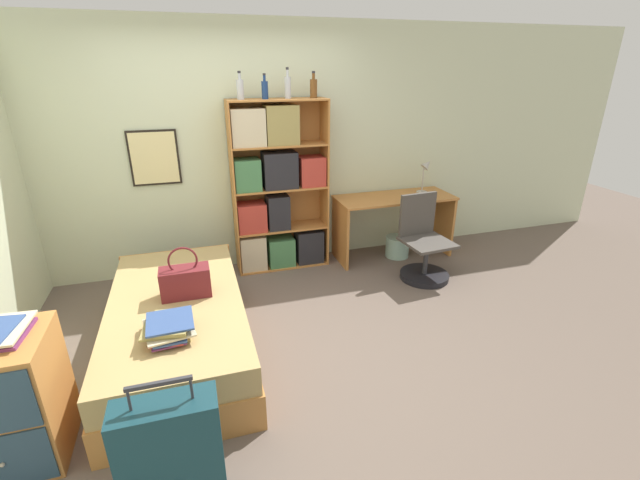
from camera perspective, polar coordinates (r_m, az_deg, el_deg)
ground_plane at (r=3.77m, az=-7.32°, el=-12.69°), size 14.00×14.00×0.00m
wall_back at (r=4.73m, az=-11.62°, el=11.48°), size 10.00×0.09×2.60m
bed at (r=3.64m, az=-18.29°, el=-10.74°), size 1.02×2.00×0.48m
handbag at (r=3.48m, az=-17.50°, el=-5.23°), size 0.37×0.18×0.41m
book_stack_on_bed at (r=3.05m, az=-19.53°, el=-10.96°), size 0.35×0.38×0.12m
suitcase at (r=2.50m, az=-19.13°, el=-25.67°), size 0.50×0.20×0.81m
dresser at (r=3.11m, az=-35.97°, el=-16.97°), size 0.51×0.55×0.79m
bookcase at (r=4.67m, az=-5.98°, el=6.39°), size 1.02×0.32×1.84m
bottle_green at (r=4.44m, az=-10.60°, el=19.22°), size 0.07×0.07×0.26m
bottle_brown at (r=4.46m, az=-7.37°, el=19.30°), size 0.06×0.06×0.24m
bottle_clear at (r=4.53m, az=-4.33°, el=19.72°), size 0.06×0.06×0.29m
bottle_blue at (r=4.58m, az=-0.86°, el=19.63°), size 0.07×0.07×0.26m
desk at (r=5.12m, az=9.79°, el=3.46°), size 1.37×0.55×0.74m
desk_lamp at (r=5.22m, az=13.94°, el=9.06°), size 0.18×0.13×0.41m
desk_chair at (r=4.74m, az=13.60°, el=-1.72°), size 0.52×0.52×0.90m
waste_bin at (r=5.23m, az=10.26°, el=-0.87°), size 0.28×0.28×0.25m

